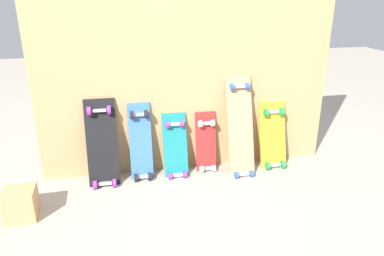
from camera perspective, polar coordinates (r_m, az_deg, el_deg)
The scene contains 9 objects.
ground_plane at distance 3.12m, azimuth -0.26°, elevation -6.48°, with size 12.00×12.00×0.00m, color #A89E8E.
plywood_wall_panel at distance 2.88m, azimuth -0.57°, elevation 10.84°, with size 2.39×0.04×1.87m, color tan.
skateboard_black at distance 2.89m, azimuth -13.98°, elevation -2.92°, with size 0.24×0.26×0.73m.
skateboard_blue at distance 2.93m, azimuth -8.07°, elevation -2.75°, with size 0.18×0.20×0.68m.
skateboard_teal at distance 2.97m, azimuth -2.61°, elevation -3.39°, with size 0.20×0.21×0.58m.
skateboard_red at distance 3.04m, azimuth 2.24°, elevation -2.78°, with size 0.17×0.16×0.56m.
skateboard_natural at distance 2.99m, azimuth 7.66°, elevation -0.38°, with size 0.21×0.31×0.86m.
skateboard_yellow at distance 3.18m, azimuth 12.65°, elevation -1.61°, with size 0.23×0.22×0.62m.
wooden_crate at distance 2.72m, azimuth -25.43°, elevation -10.74°, with size 0.20×0.20×0.20m, color tan.
Camera 1 is at (-0.54, -2.72, 1.44)m, focal length 33.83 mm.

